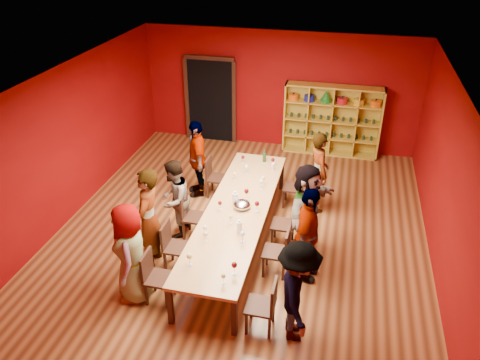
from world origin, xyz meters
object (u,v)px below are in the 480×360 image
Objects in this scene: tasting_table at (237,211)px; spittoon_bowl at (242,205)px; chair_person_right_4 at (297,185)px; wine_bottle at (264,157)px; person_left_1 at (149,219)px; chair_person_right_1 at (280,250)px; chair_person_left_0 at (154,274)px; person_left_4 at (197,158)px; person_right_0 at (298,292)px; shelving_unit at (332,117)px; chair_person_left_1 at (172,244)px; person_left_0 at (131,253)px; chair_person_left_2 at (190,214)px; chair_person_left_4 at (214,175)px; chair_person_right_0 at (266,304)px; person_left_2 at (174,199)px; person_right_2 at (306,208)px; chair_person_right_2 at (288,222)px; person_right_1 at (307,235)px; person_right_4 at (318,172)px.

spittoon_bowl is (0.08, 0.05, 0.12)m from tasting_table.
wine_bottle is at bearing 152.57° from chair_person_right_4.
chair_person_right_1 is at bearing 91.44° from person_left_1.
chair_person_left_0 is 0.52× the size of person_left_4.
tasting_table is 2.62× the size of person_left_4.
person_left_4 is at bearing 24.45° from person_right_0.
shelving_unit is 5.76m from chair_person_left_1.
shelving_unit is 2.70× the size of chair_person_left_1.
chair_person_left_2 is (0.35, 1.76, -0.36)m from person_left_0.
chair_person_left_2 is at bearing 90.00° from chair_person_left_1.
shelving_unit is 3.62m from chair_person_left_4.
person_left_2 is at bearing 137.05° from chair_person_right_0.
person_left_1 reaches higher than person_right_2.
shelving_unit is at bearing 72.08° from tasting_table.
chair_person_left_2 is at bearing -139.85° from chair_person_right_4.
person_left_4 is at bearing 121.68° from chair_person_right_0.
chair_person_right_0 is 0.52× the size of person_right_2.
chair_person_left_0 is 2.82× the size of spittoon_bowl.
shelving_unit is 5.03m from person_left_2.
tasting_table is 15.28× the size of wine_bottle.
shelving_unit reaches higher than person_left_2.
person_right_0 is at bearing -72.63° from wine_bottle.
chair_person_left_2 and chair_person_right_0 have the same top height.
chair_person_right_2 is 1.00× the size of chair_person_right_4.
person_right_2 is at bearing -77.14° from chair_person_right_4.
chair_person_right_1 and chair_person_right_4 have the same top height.
chair_person_right_1 is 1.14m from spittoon_bowl.
spittoon_bowl is at bearing -56.92° from chair_person_left_4.
person_left_2 is 1.29m from spittoon_bowl.
chair_person_right_2 is at bearing 90.00° from chair_person_right_1.
chair_person_left_0 is 0.57× the size of person_left_2.
person_right_1 reaches higher than chair_person_right_4.
wine_bottle is (1.03, 0.39, 0.37)m from chair_person_left_4.
chair_person_left_1 reaches higher than tasting_table.
chair_person_right_4 is (2.12, 1.54, -0.28)m from person_left_2.
person_right_4 reaches higher than chair_person_right_0.
person_left_1 is 1.09× the size of person_left_4.
chair_person_left_0 is 2.64m from chair_person_right_2.
chair_person_left_2 is (0.39, 0.95, -0.44)m from person_left_1.
person_right_0 is at bearing 67.01° from person_left_0.
chair_person_left_1 and chair_person_left_4 have the same top height.
person_right_1 reaches higher than person_right_2.
chair_person_left_0 reaches higher than tasting_table.
chair_person_left_0 is at bearing -90.00° from chair_person_left_2.
person_left_1 reaches higher than chair_person_right_4.
chair_person_left_4 is at bearing 120.13° from tasting_table.
person_right_4 reaches higher than chair_person_left_0.
person_left_2 is 0.95× the size of person_right_0.
person_left_4 is at bearing 98.05° from chair_person_left_1.
person_right_2 reaches higher than chair_person_right_0.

